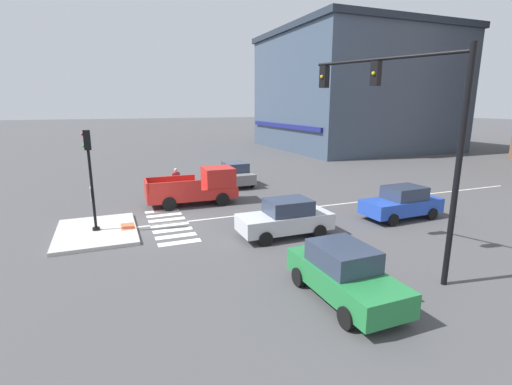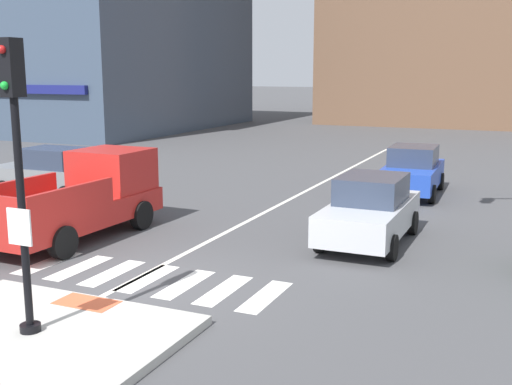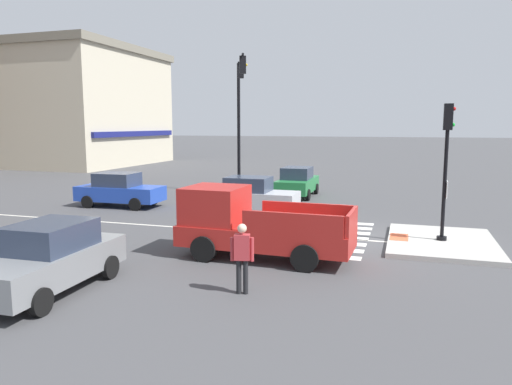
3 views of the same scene
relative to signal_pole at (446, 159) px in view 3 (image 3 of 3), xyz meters
name	(u,v)px [view 3 (image 3 of 3)]	position (x,y,z in m)	size (l,w,h in m)	color
ground_plane	(359,239)	(0.00, 2.69, -2.83)	(300.00, 300.00, 0.00)	#474749
traffic_island	(441,242)	(0.00, 0.01, -2.76)	(4.57, 3.40, 0.15)	#B2AFA8
tactile_pad_front	(399,237)	(0.00, 1.36, -2.68)	(1.10, 0.60, 0.01)	#DB5B38
signal_pole	(446,159)	(0.00, 0.00, 0.00)	(0.44, 0.38, 4.45)	black
crosswalk_stripe_a	(331,256)	(-2.59, 3.27, -2.83)	(0.44, 1.80, 0.01)	silver
crosswalk_stripe_b	(335,249)	(-1.72, 3.27, -2.83)	(0.44, 1.80, 0.01)	silver
crosswalk_stripe_c	(339,243)	(-0.86, 3.27, -2.83)	(0.44, 1.80, 0.01)	silver
crosswalk_stripe_d	(342,237)	(0.00, 3.27, -2.83)	(0.44, 1.80, 0.01)	silver
crosswalk_stripe_e	(345,232)	(0.86, 3.27, -2.83)	(0.44, 1.80, 0.01)	silver
crosswalk_stripe_f	(348,227)	(1.72, 3.27, -2.83)	(0.44, 1.80, 0.01)	silver
crosswalk_stripe_g	(351,223)	(2.59, 3.27, -2.83)	(0.44, 1.80, 0.01)	silver
lane_centre_line	(108,222)	(-0.20, 12.69, -2.83)	(0.14, 28.00, 0.01)	silver
traffic_light_mast	(240,103)	(8.02, 9.90, 2.25)	(5.04, 2.18, 7.37)	black
building_corner_right	(54,107)	(24.33, 35.72, 2.89)	(15.75, 19.31, 11.40)	beige
car_silver_eastbound_mid	(251,195)	(3.44, 7.78, -2.02)	(1.86, 4.11, 1.64)	silver
car_blue_eastbound_far	(120,190)	(3.28, 14.41, -2.02)	(1.95, 4.15, 1.64)	#2347B7
car_grey_cross_left	(49,258)	(-7.63, 9.17, -2.02)	(4.15, 1.95, 1.64)	slate
car_green_cross_right	(297,182)	(9.06, 6.93, -2.02)	(4.12, 1.89, 1.64)	#237A3D
pickup_truck_red_westbound_near	(250,225)	(-3.35, 5.57, -1.85)	(2.16, 5.14, 2.08)	red
pedestrian_at_curb_left	(242,253)	(-6.41, 4.76, -1.85)	(0.29, 0.54, 1.67)	black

